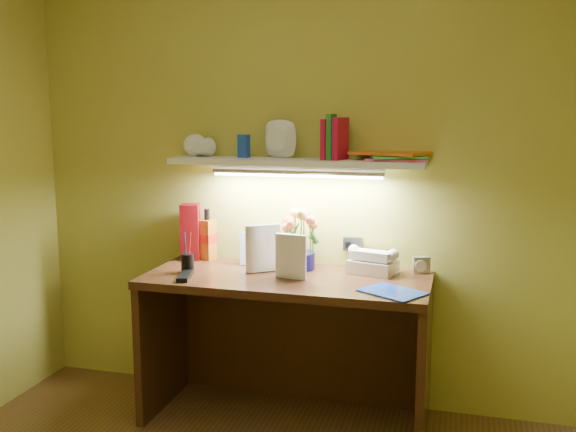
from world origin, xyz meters
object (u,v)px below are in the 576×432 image
Objects in this scene: desk at (286,349)px; desk_clock at (421,265)px; telephone at (373,260)px; whisky_bottle at (207,234)px; flower_bouquet at (298,240)px.

desk is 0.80m from desk_clock.
whisky_bottle is at bearing -169.82° from telephone.
desk is 6.30× the size of telephone.
telephone is at bearing 23.99° from desk.
desk_clock reaches higher than desk.
flower_bouquet reaches higher than desk_clock.
desk is at bearing -177.08° from desk_clock.
telephone is at bearing -4.01° from whisky_bottle.
desk_clock is (0.62, 0.07, -0.11)m from flower_bouquet.
telephone is at bearing 1.35° from flower_bouquet.
desk_clock is at bearing 29.71° from telephone.
flower_bouquet is 1.09× the size of whisky_bottle.
desk is 0.55m from flower_bouquet.
flower_bouquet reaches higher than desk.
whisky_bottle reaches higher than desk_clock.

